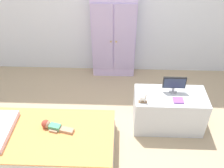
% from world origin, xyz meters
% --- Properties ---
extents(ground_plane, '(10.00, 10.00, 0.02)m').
position_xyz_m(ground_plane, '(0.00, 0.00, -0.01)').
color(ground_plane, tan).
extents(bed, '(1.54, 0.84, 0.27)m').
position_xyz_m(bed, '(-0.68, -0.20, 0.14)').
color(bed, beige).
rests_on(bed, ground_plane).
extents(doll, '(0.39, 0.16, 0.10)m').
position_xyz_m(doll, '(-0.64, -0.11, 0.31)').
color(doll, '#4CA375').
rests_on(doll, bed).
extents(wardrobe, '(0.67, 0.24, 1.32)m').
position_xyz_m(wardrobe, '(0.03, 1.42, 0.66)').
color(wardrobe, silver).
rests_on(wardrobe, ground_plane).
extents(tv_stand, '(0.87, 0.43, 0.51)m').
position_xyz_m(tv_stand, '(0.76, 0.25, 0.26)').
color(tv_stand, silver).
rests_on(tv_stand, ground_plane).
extents(tv_monitor, '(0.28, 0.10, 0.21)m').
position_xyz_m(tv_monitor, '(0.79, 0.32, 0.64)').
color(tv_monitor, '#99999E').
rests_on(tv_monitor, tv_stand).
extents(rocking_horse_toy, '(0.10, 0.04, 0.12)m').
position_xyz_m(rocking_horse_toy, '(0.42, 0.11, 0.57)').
color(rocking_horse_toy, '#8E6642').
rests_on(rocking_horse_toy, tv_stand).
extents(book_purple, '(0.12, 0.11, 0.02)m').
position_xyz_m(book_purple, '(0.83, 0.15, 0.52)').
color(book_purple, '#8E51B2').
rests_on(book_purple, tv_stand).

